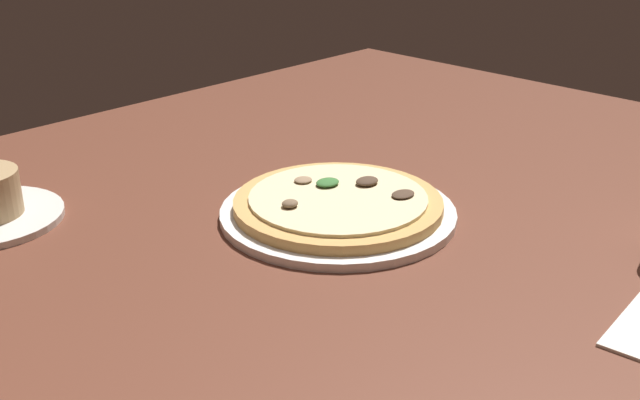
{
  "coord_description": "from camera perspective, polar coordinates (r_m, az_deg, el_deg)",
  "views": [
    {
      "loc": [
        -53.15,
        -54.18,
        40.53
      ],
      "look_at": [
        2.92,
        -0.02,
        7.0
      ],
      "focal_mm": 43.87,
      "sensor_mm": 36.0,
      "label": 1
    }
  ],
  "objects": [
    {
      "name": "dining_table",
      "position": [
        0.85,
        -1.38,
        -3.65
      ],
      "size": [
        150.0,
        110.0,
        4.0
      ],
      "primitive_type": "cube",
      "color": "brown",
      "rests_on": "ground"
    },
    {
      "name": "pizza_main",
      "position": [
        0.88,
        1.34,
        -0.54
      ],
      "size": [
        26.53,
        26.53,
        3.38
      ],
      "color": "white",
      "rests_on": "dining_table"
    }
  ]
}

